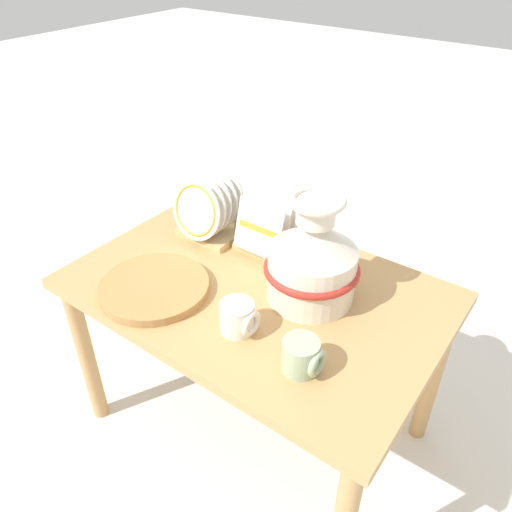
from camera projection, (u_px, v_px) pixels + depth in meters
The scene contains 8 objects.
ground_plane at pixel (256, 422), 1.87m from camera, with size 14.00×14.00×0.00m, color silver.
display_table at pixel (256, 308), 1.55m from camera, with size 1.10×0.73×0.65m.
ceramic_vase at pixel (312, 258), 1.39m from camera, with size 0.27×0.27×0.33m.
dish_rack_round_plates at pixel (207, 213), 1.68m from camera, with size 0.21×0.18×0.22m.
dish_rack_square_plates at pixel (270, 232), 1.63m from camera, with size 0.21×0.17×0.19m.
wicker_charger_stack at pixel (154, 287), 1.47m from camera, with size 0.32×0.32×0.03m.
mug_sage_glaze at pixel (302, 356), 1.20m from camera, with size 0.10×0.09×0.09m.
mug_cream_glaze at pixel (239, 318), 1.32m from camera, with size 0.10×0.09×0.09m.
Camera 1 is at (0.70, -0.95, 1.58)m, focal length 35.00 mm.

